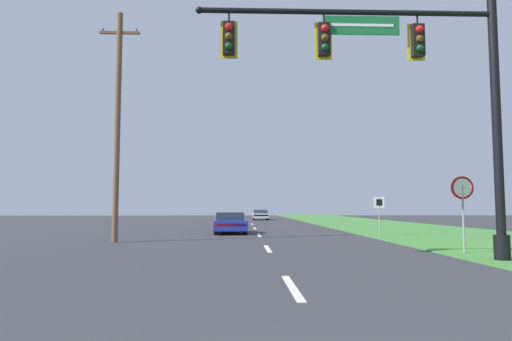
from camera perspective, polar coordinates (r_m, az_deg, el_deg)
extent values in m
cube|color=#428438|center=(34.78, 17.53, -6.86)|extent=(10.00, 110.00, 0.04)
cube|color=silver|center=(8.98, 4.56, -14.34)|extent=(0.16, 2.80, 0.01)
cube|color=silver|center=(16.89, 1.48, -9.76)|extent=(0.16, 2.80, 0.01)
cube|color=silver|center=(24.86, 0.39, -8.10)|extent=(0.16, 2.80, 0.01)
cube|color=silver|center=(32.85, -0.16, -7.24)|extent=(0.16, 2.80, 0.01)
cube|color=silver|center=(40.84, -0.50, -6.72)|extent=(0.16, 2.80, 0.01)
cylinder|color=black|center=(14.79, 28.39, -8.46)|extent=(0.44, 0.44, 0.70)
cylinder|color=black|center=(14.94, 27.87, 5.15)|extent=(0.26, 0.26, 7.76)
cylinder|color=black|center=(14.31, 11.32, 18.83)|extent=(8.60, 0.16, 0.16)
sphere|color=black|center=(14.03, -7.13, 19.27)|extent=(0.21, 0.21, 0.21)
cube|color=#196B33|center=(14.25, 13.11, 17.24)|extent=(2.19, 0.06, 0.55)
cube|color=white|center=(14.22, 13.15, 17.29)|extent=(1.84, 0.01, 0.08)
cylinder|color=black|center=(13.91, -3.40, 18.68)|extent=(0.06, 0.06, 0.35)
cube|color=yellow|center=(13.79, -3.40, 15.97)|extent=(0.50, 0.03, 1.11)
cube|color=black|center=(13.66, -3.42, 16.17)|extent=(0.34, 0.24, 0.95)
sphere|color=red|center=(13.64, -3.43, 17.50)|extent=(0.22, 0.22, 0.22)
sphere|color=#51380F|center=(13.53, -3.43, 16.38)|extent=(0.22, 0.22, 0.22)
sphere|color=#0F3D19|center=(13.43, -3.44, 15.25)|extent=(0.22, 0.22, 0.22)
cylinder|color=black|center=(14.11, 8.46, 18.37)|extent=(0.06, 0.06, 0.35)
cube|color=yellow|center=(13.99, 8.39, 15.71)|extent=(0.50, 0.03, 1.11)
cube|color=black|center=(13.87, 8.49, 15.90)|extent=(0.34, 0.24, 0.95)
sphere|color=red|center=(13.84, 8.59, 17.20)|extent=(0.22, 0.22, 0.22)
sphere|color=#51380F|center=(13.74, 8.60, 16.10)|extent=(0.22, 0.22, 0.22)
sphere|color=#0F3D19|center=(13.64, 8.62, 14.98)|extent=(0.22, 0.22, 0.22)
cylinder|color=black|center=(14.82, 19.51, 17.43)|extent=(0.06, 0.06, 0.35)
cube|color=yellow|center=(14.71, 19.38, 14.89)|extent=(0.50, 0.03, 1.11)
cube|color=black|center=(14.59, 19.58, 15.06)|extent=(0.34, 0.24, 0.95)
sphere|color=red|center=(14.57, 19.75, 16.29)|extent=(0.22, 0.22, 0.22)
sphere|color=#51380F|center=(14.47, 19.78, 15.23)|extent=(0.22, 0.22, 0.22)
sphere|color=#0F3D19|center=(14.38, 19.82, 14.16)|extent=(0.22, 0.22, 0.22)
cylinder|color=black|center=(28.35, -1.80, -7.03)|extent=(0.22, 0.64, 0.64)
cylinder|color=black|center=(28.29, -5.06, -7.02)|extent=(0.22, 0.64, 0.64)
cylinder|color=black|center=(25.40, -1.36, -7.31)|extent=(0.22, 0.64, 0.64)
cylinder|color=black|center=(25.33, -5.00, -7.30)|extent=(0.22, 0.64, 0.64)
cube|color=#1E2D9E|center=(26.83, -3.31, -6.78)|extent=(2.10, 4.47, 0.55)
cube|color=#283342|center=(26.92, -3.31, -5.74)|extent=(1.72, 1.93, 0.42)
cube|color=#1E2D9E|center=(26.92, -3.31, -5.35)|extent=(1.68, 1.89, 0.06)
cube|color=#B71414|center=(24.68, -3.11, -6.83)|extent=(1.67, 0.17, 0.14)
cylinder|color=black|center=(55.95, 1.32, -5.82)|extent=(0.22, 0.64, 0.64)
cylinder|color=black|center=(55.88, -0.32, -5.82)|extent=(0.22, 0.64, 0.64)
cylinder|color=black|center=(53.13, 1.50, -5.89)|extent=(0.22, 0.64, 0.64)
cylinder|color=black|center=(53.06, -0.24, -5.89)|extent=(0.22, 0.64, 0.64)
cube|color=#B7B7BC|center=(54.49, 0.56, -5.67)|extent=(1.82, 4.22, 0.55)
cube|color=#283342|center=(54.59, 0.56, -5.15)|extent=(1.60, 1.77, 0.42)
cube|color=#B7B7BC|center=(54.59, 0.56, -4.97)|extent=(1.57, 1.74, 0.06)
cube|color=#B71414|center=(52.41, 0.66, -5.64)|extent=(1.67, 0.06, 0.14)
cylinder|color=gray|center=(16.55, 24.49, -5.52)|extent=(0.07, 0.07, 2.20)
cylinder|color=red|center=(16.55, 24.38, -1.98)|extent=(0.76, 0.04, 0.76)
cylinder|color=white|center=(16.53, 24.41, -1.98)|extent=(0.61, 0.01, 0.61)
cylinder|color=gray|center=(25.04, 15.17, -5.55)|extent=(0.06, 0.06, 2.00)
cube|color=white|center=(25.03, 15.13, -3.88)|extent=(0.55, 0.04, 0.60)
cube|color=black|center=(25.01, 15.15, -3.87)|extent=(0.31, 0.01, 0.34)
cylinder|color=brown|center=(21.17, -16.94, 5.41)|extent=(0.26, 0.26, 10.26)
cube|color=brown|center=(22.28, -16.67, 16.18)|extent=(1.80, 0.12, 0.12)
cylinder|color=#333338|center=(22.52, -18.59, 16.33)|extent=(0.08, 0.08, 0.12)
cylinder|color=#333338|center=(22.15, -14.71, 16.60)|extent=(0.08, 0.08, 0.12)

